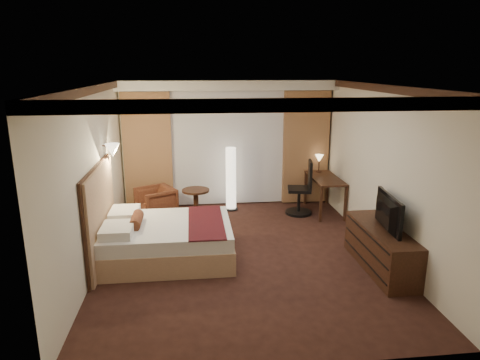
{
  "coord_description": "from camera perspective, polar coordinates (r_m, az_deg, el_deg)",
  "views": [
    {
      "loc": [
        -0.78,
        -6.39,
        2.96
      ],
      "look_at": [
        0.0,
        0.4,
        1.15
      ],
      "focal_mm": 32.0,
      "sensor_mm": 36.0,
      "label": 1
    }
  ],
  "objects": [
    {
      "name": "floor",
      "position": [
        7.08,
        0.37,
        -9.86
      ],
      "size": [
        4.5,
        5.5,
        0.01
      ],
      "primitive_type": "cube",
      "color": "black",
      "rests_on": "ground"
    },
    {
      "name": "ceiling",
      "position": [
        6.44,
        0.42,
        12.52
      ],
      "size": [
        4.5,
        5.5,
        0.01
      ],
      "primitive_type": "cube",
      "color": "white",
      "rests_on": "back_wall"
    },
    {
      "name": "back_wall",
      "position": [
        9.31,
        -1.66,
        4.88
      ],
      "size": [
        4.5,
        0.02,
        2.7
      ],
      "primitive_type": "cube",
      "color": "beige",
      "rests_on": "floor"
    },
    {
      "name": "left_wall",
      "position": [
        6.75,
        -18.93,
        0.22
      ],
      "size": [
        0.02,
        5.5,
        2.7
      ],
      "primitive_type": "cube",
      "color": "beige",
      "rests_on": "floor"
    },
    {
      "name": "right_wall",
      "position": [
        7.25,
        18.34,
        1.24
      ],
      "size": [
        0.02,
        5.5,
        2.7
      ],
      "primitive_type": "cube",
      "color": "beige",
      "rests_on": "floor"
    },
    {
      "name": "crown_molding",
      "position": [
        6.44,
        0.41,
        11.99
      ],
      "size": [
        4.5,
        5.5,
        0.12
      ],
      "primitive_type": null,
      "color": "black",
      "rests_on": "ceiling"
    },
    {
      "name": "soffit",
      "position": [
        8.93,
        -1.58,
        12.52
      ],
      "size": [
        4.5,
        0.5,
        0.2
      ],
      "primitive_type": "cube",
      "color": "white",
      "rests_on": "ceiling"
    },
    {
      "name": "curtain_sheer",
      "position": [
        9.25,
        -1.61,
        4.18
      ],
      "size": [
        2.48,
        0.04,
        2.45
      ],
      "primitive_type": "cube",
      "color": "silver",
      "rests_on": "back_wall"
    },
    {
      "name": "curtain_left_drape",
      "position": [
        9.21,
        -12.2,
        3.8
      ],
      "size": [
        1.0,
        0.14,
        2.45
      ],
      "primitive_type": "cube",
      "color": "#A3744A",
      "rests_on": "back_wall"
    },
    {
      "name": "curtain_right_drape",
      "position": [
        9.49,
        8.73,
        4.29
      ],
      "size": [
        1.0,
        0.14,
        2.45
      ],
      "primitive_type": "cube",
      "color": "#A3744A",
      "rests_on": "back_wall"
    },
    {
      "name": "wall_sconce",
      "position": [
        7.42,
        -16.64,
        3.82
      ],
      "size": [
        0.24,
        0.24,
        0.24
      ],
      "primitive_type": null,
      "color": "white",
      "rests_on": "left_wall"
    },
    {
      "name": "bed",
      "position": [
        6.95,
        -9.52,
        -7.95
      ],
      "size": [
        2.0,
        1.56,
        0.59
      ],
      "primitive_type": null,
      "color": "white",
      "rests_on": "floor"
    },
    {
      "name": "headboard",
      "position": [
        6.92,
        -18.08,
        -4.55
      ],
      "size": [
        0.12,
        1.86,
        1.5
      ],
      "primitive_type": null,
      "color": "tan",
      "rests_on": "floor"
    },
    {
      "name": "armchair",
      "position": [
        8.74,
        -11.18,
        -2.82
      ],
      "size": [
        0.88,
        0.9,
        0.7
      ],
      "primitive_type": "imported",
      "rotation": [
        0.0,
        0.0,
        -1.1
      ],
      "color": "#4A1F16",
      "rests_on": "floor"
    },
    {
      "name": "side_table",
      "position": [
        8.64,
        -5.88,
        -3.18
      ],
      "size": [
        0.55,
        0.55,
        0.6
      ],
      "primitive_type": null,
      "color": "black",
      "rests_on": "floor"
    },
    {
      "name": "floor_lamp",
      "position": [
        9.0,
        -1.22,
        0.17
      ],
      "size": [
        0.29,
        0.29,
        1.36
      ],
      "primitive_type": null,
      "color": "white",
      "rests_on": "floor"
    },
    {
      "name": "desk",
      "position": [
        9.11,
        11.18,
        -1.94
      ],
      "size": [
        0.55,
        1.25,
        0.75
      ],
      "primitive_type": null,
      "color": "black",
      "rests_on": "floor"
    },
    {
      "name": "desk_lamp",
      "position": [
        9.41,
        10.48,
        2.07
      ],
      "size": [
        0.18,
        0.18,
        0.34
      ],
      "primitive_type": null,
      "color": "#FFD899",
      "rests_on": "desk"
    },
    {
      "name": "office_chair",
      "position": [
        8.86,
        7.91,
        -0.98
      ],
      "size": [
        0.64,
        0.64,
        1.13
      ],
      "primitive_type": null,
      "rotation": [
        0.0,
        0.0,
        -0.18
      ],
      "color": "black",
      "rests_on": "floor"
    },
    {
      "name": "dresser",
      "position": [
        6.83,
        18.27,
        -8.67
      ],
      "size": [
        0.5,
        1.67,
        0.65
      ],
      "primitive_type": null,
      "color": "black",
      "rests_on": "floor"
    },
    {
      "name": "television",
      "position": [
        6.61,
        18.46,
        -3.85
      ],
      "size": [
        0.66,
        1.03,
        0.13
      ],
      "primitive_type": "imported",
      "rotation": [
        0.0,
        0.0,
        1.47
      ],
      "color": "black",
      "rests_on": "dresser"
    }
  ]
}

